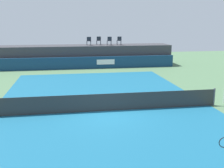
{
  "coord_description": "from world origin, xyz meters",
  "views": [
    {
      "loc": [
        -1.92,
        -13.93,
        4.69
      ],
      "look_at": [
        0.68,
        2.0,
        1.0
      ],
      "focal_mm": 44.36,
      "sensor_mm": 36.0,
      "label": 1
    }
  ],
  "objects_px": {
    "spectator_chair_far_left": "(89,41)",
    "spectator_chair_center": "(109,40)",
    "spectator_chair_left": "(99,40)",
    "spectator_chair_right": "(119,40)",
    "net_post_far": "(214,97)"
  },
  "relations": [
    {
      "from": "spectator_chair_far_left",
      "to": "spectator_chair_center",
      "type": "distance_m",
      "value": 2.14
    },
    {
      "from": "spectator_chair_left",
      "to": "spectator_chair_center",
      "type": "distance_m",
      "value": 1.17
    },
    {
      "from": "net_post_far",
      "to": "spectator_chair_center",
      "type": "bearing_deg",
      "value": 103.88
    },
    {
      "from": "spectator_chair_center",
      "to": "spectator_chair_right",
      "type": "xyz_separation_m",
      "value": [
        1.07,
        0.1,
        0.0
      ]
    },
    {
      "from": "spectator_chair_left",
      "to": "spectator_chair_right",
      "type": "relative_size",
      "value": 1.0
    },
    {
      "from": "spectator_chair_center",
      "to": "net_post_far",
      "type": "xyz_separation_m",
      "value": [
        3.69,
        -14.93,
        -2.19
      ]
    },
    {
      "from": "spectator_chair_left",
      "to": "spectator_chair_center",
      "type": "bearing_deg",
      "value": -25.67
    },
    {
      "from": "spectator_chair_far_left",
      "to": "spectator_chair_left",
      "type": "distance_m",
      "value": 1.17
    },
    {
      "from": "spectator_chair_far_left",
      "to": "net_post_far",
      "type": "height_order",
      "value": "spectator_chair_far_left"
    },
    {
      "from": "spectator_chair_right",
      "to": "net_post_far",
      "type": "bearing_deg",
      "value": -80.11
    },
    {
      "from": "spectator_chair_left",
      "to": "net_post_far",
      "type": "height_order",
      "value": "spectator_chair_left"
    },
    {
      "from": "spectator_chair_far_left",
      "to": "spectator_chair_left",
      "type": "relative_size",
      "value": 1.0
    },
    {
      "from": "spectator_chair_far_left",
      "to": "spectator_chair_left",
      "type": "xyz_separation_m",
      "value": [
        1.08,
        0.44,
        0.0
      ]
    },
    {
      "from": "spectator_chair_center",
      "to": "spectator_chair_far_left",
      "type": "bearing_deg",
      "value": 178.1
    },
    {
      "from": "spectator_chair_left",
      "to": "net_post_far",
      "type": "distance_m",
      "value": 16.3
    }
  ]
}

